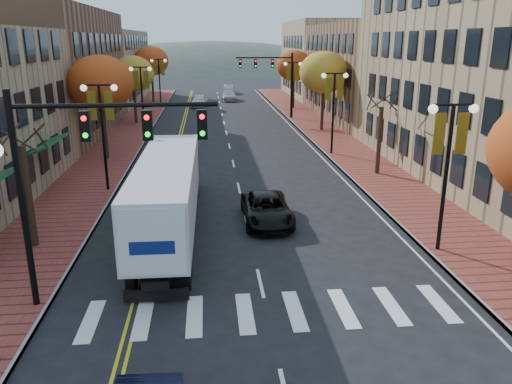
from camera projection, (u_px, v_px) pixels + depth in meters
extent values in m
plane|color=black|center=(275.00, 349.00, 14.02)|extent=(200.00, 200.00, 0.00)
cube|color=brown|center=(125.00, 137.00, 44.09)|extent=(4.00, 85.00, 0.15)
cube|color=brown|center=(325.00, 133.00, 45.76)|extent=(4.00, 85.00, 0.15)
cube|color=brown|center=(37.00, 72.00, 45.09)|extent=(12.00, 24.00, 11.00)
cube|color=#9E8966|center=(95.00, 66.00, 69.10)|extent=(12.00, 26.00, 9.50)
cube|color=brown|center=(393.00, 71.00, 54.24)|extent=(15.00, 24.00, 10.00)
cube|color=#9E8966|center=(341.00, 59.00, 75.03)|extent=(15.00, 20.00, 11.00)
cylinder|color=#382619|center=(29.00, 197.00, 20.14)|extent=(0.28, 0.28, 4.20)
cylinder|color=#382619|center=(104.00, 124.00, 35.26)|extent=(0.28, 0.28, 4.90)
ellipsoid|color=#CF4D18|center=(101.00, 83.00, 34.42)|extent=(4.48, 4.48, 3.81)
cylinder|color=#382619|center=(135.00, 100.00, 50.54)|extent=(0.28, 0.28, 4.55)
ellipsoid|color=gold|center=(133.00, 74.00, 49.76)|extent=(4.16, 4.16, 3.54)
cylinder|color=#382619|center=(153.00, 83.00, 67.59)|extent=(0.28, 0.28, 5.04)
ellipsoid|color=#CF4D18|center=(151.00, 61.00, 66.73)|extent=(4.61, 4.61, 3.92)
cylinder|color=#382619|center=(379.00, 141.00, 31.33)|extent=(0.28, 0.28, 4.20)
cylinder|color=#382619|center=(322.00, 104.00, 46.45)|extent=(0.28, 0.28, 4.90)
ellipsoid|color=gold|center=(324.00, 72.00, 45.61)|extent=(4.48, 4.48, 3.81)
cylinder|color=#382619|center=(293.00, 88.00, 61.70)|extent=(0.28, 0.28, 4.76)
ellipsoid|color=#CF4D18|center=(294.00, 65.00, 60.88)|extent=(4.35, 4.35, 3.70)
cylinder|color=black|center=(104.00, 140.00, 27.67)|extent=(0.16, 0.16, 6.00)
cylinder|color=black|center=(99.00, 85.00, 26.79)|extent=(1.60, 0.10, 0.10)
sphere|color=#FFF2CC|center=(84.00, 88.00, 26.76)|extent=(0.36, 0.36, 0.36)
sphere|color=#FFF2CC|center=(114.00, 88.00, 26.91)|extent=(0.36, 0.36, 0.36)
cube|color=#AA9716|center=(92.00, 106.00, 27.07)|extent=(0.45, 0.03, 1.60)
cube|color=#AA9716|center=(109.00, 105.00, 27.16)|extent=(0.45, 0.03, 1.60)
cylinder|color=black|center=(142.00, 101.00, 44.80)|extent=(0.16, 0.16, 6.00)
cylinder|color=black|center=(140.00, 67.00, 43.92)|extent=(1.60, 0.10, 0.10)
sphere|color=#FFF2CC|center=(131.00, 69.00, 43.89)|extent=(0.36, 0.36, 0.36)
sphere|color=#FFF2CC|center=(149.00, 69.00, 44.04)|extent=(0.36, 0.36, 0.36)
cube|color=#AA9716|center=(136.00, 80.00, 44.20)|extent=(0.45, 0.03, 1.60)
cube|color=#AA9716|center=(146.00, 80.00, 44.29)|extent=(0.45, 0.03, 1.60)
cylinder|color=black|center=(160.00, 84.00, 61.93)|extent=(0.16, 0.16, 6.00)
cylinder|color=black|center=(158.00, 59.00, 61.05)|extent=(1.60, 0.10, 0.10)
sphere|color=#FFF2CC|center=(152.00, 61.00, 61.02)|extent=(0.36, 0.36, 0.36)
sphere|color=#FFF2CC|center=(165.00, 61.00, 61.17)|extent=(0.36, 0.36, 0.36)
cube|color=#AA9716|center=(155.00, 69.00, 61.33)|extent=(0.45, 0.03, 1.60)
cube|color=#AA9716|center=(163.00, 69.00, 61.41)|extent=(0.45, 0.03, 1.60)
cylinder|color=black|center=(445.00, 182.00, 19.55)|extent=(0.16, 0.16, 6.00)
cylinder|color=black|center=(454.00, 105.00, 18.67)|extent=(1.60, 0.10, 0.10)
sphere|color=#FFF2CC|center=(433.00, 109.00, 18.64)|extent=(0.36, 0.36, 0.36)
sphere|color=#FFF2CC|center=(474.00, 108.00, 18.79)|extent=(0.36, 0.36, 0.36)
cube|color=#AA9716|center=(439.00, 134.00, 18.95)|extent=(0.45, 0.03, 1.60)
cube|color=#AA9716|center=(462.00, 134.00, 19.04)|extent=(0.45, 0.03, 1.60)
cylinder|color=black|center=(333.00, 115.00, 36.68)|extent=(0.16, 0.16, 6.00)
cylinder|color=black|center=(335.00, 73.00, 35.80)|extent=(1.60, 0.10, 0.10)
sphere|color=#FFF2CC|center=(324.00, 76.00, 35.77)|extent=(0.36, 0.36, 0.36)
sphere|color=#FFF2CC|center=(346.00, 76.00, 35.92)|extent=(0.36, 0.36, 0.36)
cube|color=#AA9716|center=(328.00, 89.00, 36.08)|extent=(0.45, 0.03, 1.60)
cube|color=#AA9716|center=(340.00, 89.00, 36.16)|extent=(0.45, 0.03, 1.60)
cylinder|color=black|center=(292.00, 91.00, 53.81)|extent=(0.16, 0.16, 6.00)
cylinder|color=black|center=(293.00, 62.00, 52.93)|extent=(1.60, 0.10, 0.10)
sphere|color=#FFF2CC|center=(285.00, 64.00, 52.90)|extent=(0.36, 0.36, 0.36)
sphere|color=#FFF2CC|center=(300.00, 64.00, 53.05)|extent=(0.36, 0.36, 0.36)
cube|color=#AA9716|center=(289.00, 73.00, 53.21)|extent=(0.45, 0.03, 1.60)
cube|color=#AA9716|center=(297.00, 73.00, 53.29)|extent=(0.45, 0.03, 1.60)
cylinder|color=black|center=(23.00, 206.00, 15.17)|extent=(0.20, 0.20, 7.00)
cylinder|color=black|center=(115.00, 105.00, 14.56)|extent=(6.00, 0.14, 0.14)
cube|color=black|center=(85.00, 126.00, 14.66)|extent=(0.30, 0.25, 0.90)
sphere|color=#FF0C0C|center=(84.00, 118.00, 14.45)|extent=(0.16, 0.16, 0.16)
cube|color=black|center=(148.00, 125.00, 14.82)|extent=(0.30, 0.25, 0.90)
sphere|color=#FF0C0C|center=(147.00, 118.00, 14.62)|extent=(0.16, 0.16, 0.16)
cube|color=black|center=(202.00, 124.00, 14.97)|extent=(0.30, 0.25, 0.90)
sphere|color=#FF0C0C|center=(202.00, 117.00, 14.77)|extent=(0.16, 0.16, 0.16)
cylinder|color=black|center=(292.00, 86.00, 53.65)|extent=(0.20, 0.20, 7.00)
cylinder|color=black|center=(264.00, 58.00, 52.49)|extent=(6.00, 0.14, 0.14)
cube|color=black|center=(272.00, 63.00, 52.75)|extent=(0.30, 0.25, 0.90)
sphere|color=#FF0C0C|center=(273.00, 61.00, 52.55)|extent=(0.16, 0.16, 0.16)
cube|color=black|center=(256.00, 64.00, 52.58)|extent=(0.30, 0.25, 0.90)
sphere|color=#FF0C0C|center=(256.00, 61.00, 52.38)|extent=(0.16, 0.16, 0.16)
cube|color=black|center=(240.00, 64.00, 52.43)|extent=(0.30, 0.25, 0.90)
sphere|color=#FF0C0C|center=(240.00, 61.00, 52.23)|extent=(0.16, 0.16, 0.16)
cube|color=black|center=(169.00, 223.00, 21.47)|extent=(1.01, 11.53, 0.31)
cube|color=silver|center=(167.00, 189.00, 21.01)|extent=(2.43, 11.55, 2.48)
cube|color=black|center=(179.00, 167.00, 28.02)|extent=(2.25, 2.68, 2.22)
cylinder|color=black|center=(132.00, 280.00, 17.09)|extent=(0.32, 0.89, 0.89)
cylinder|color=black|center=(186.00, 278.00, 17.25)|extent=(0.32, 0.89, 0.89)
cylinder|color=black|center=(136.00, 267.00, 18.11)|extent=(0.32, 0.89, 0.89)
cylinder|color=black|center=(188.00, 265.00, 18.26)|extent=(0.32, 0.89, 0.89)
cylinder|color=black|center=(161.00, 190.00, 27.22)|extent=(0.32, 0.89, 0.89)
cylinder|color=black|center=(195.00, 190.00, 27.38)|extent=(0.32, 0.89, 0.89)
cylinder|color=black|center=(164.00, 181.00, 29.08)|extent=(0.32, 0.89, 0.89)
cylinder|color=black|center=(196.00, 180.00, 29.24)|extent=(0.32, 0.89, 0.89)
imported|color=black|center=(267.00, 209.00, 23.58)|extent=(2.22, 4.76, 1.32)
imported|color=silver|center=(199.00, 101.00, 64.36)|extent=(2.35, 4.76, 1.56)
imported|color=#9FA0A7|center=(229.00, 95.00, 70.86)|extent=(2.16, 5.01, 1.44)
imported|color=#9C9BA3|center=(229.00, 89.00, 80.18)|extent=(1.90, 4.30, 1.37)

